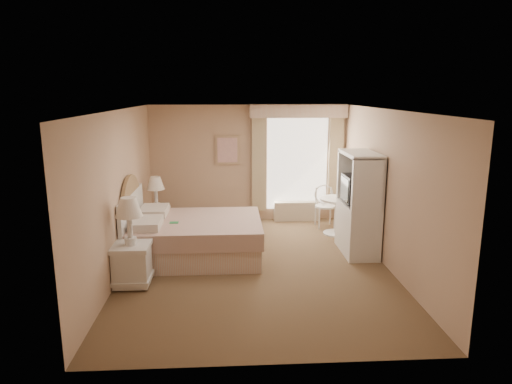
{
  "coord_description": "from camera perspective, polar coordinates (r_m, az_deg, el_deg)",
  "views": [
    {
      "loc": [
        -0.41,
        -6.96,
        2.77
      ],
      "look_at": [
        0.02,
        0.3,
        1.16
      ],
      "focal_mm": 32.0,
      "sensor_mm": 36.0,
      "label": 1
    }
  ],
  "objects": [
    {
      "name": "window",
      "position": [
        9.83,
        5.21,
        4.05
      ],
      "size": [
        2.05,
        0.22,
        2.51
      ],
      "color": "white",
      "rests_on": "room"
    },
    {
      "name": "round_table",
      "position": [
        9.11,
        10.09,
        -2.25
      ],
      "size": [
        0.69,
        0.69,
        0.73
      ],
      "color": "silver",
      "rests_on": "room"
    },
    {
      "name": "nightstand_far",
      "position": [
        9.13,
        -12.28,
        -2.67
      ],
      "size": [
        0.47,
        0.47,
        1.15
      ],
      "color": "white",
      "rests_on": "room"
    },
    {
      "name": "room",
      "position": [
        7.14,
        0.0,
        0.16
      ],
      "size": [
        4.21,
        5.51,
        2.51
      ],
      "color": "brown",
      "rests_on": "ground"
    },
    {
      "name": "cafe_chair",
      "position": [
        9.61,
        8.58,
        -1.32
      ],
      "size": [
        0.44,
        0.44,
        0.87
      ],
      "rotation": [
        0.0,
        0.0,
        0.06
      ],
      "color": "silver",
      "rests_on": "room"
    },
    {
      "name": "framed_art",
      "position": [
        9.75,
        -3.6,
        5.25
      ],
      "size": [
        0.52,
        0.04,
        0.62
      ],
      "color": "tan",
      "rests_on": "room"
    },
    {
      "name": "armoire",
      "position": [
        8.09,
        12.7,
        -2.43
      ],
      "size": [
        0.53,
        1.06,
        1.77
      ],
      "color": "white",
      "rests_on": "room"
    },
    {
      "name": "nightstand_near",
      "position": [
        6.87,
        -15.31,
        -7.4
      ],
      "size": [
        0.54,
        0.54,
        1.3
      ],
      "color": "white",
      "rests_on": "room"
    },
    {
      "name": "bed",
      "position": [
        7.85,
        -8.4,
        -5.49
      ],
      "size": [
        2.21,
        1.74,
        1.54
      ],
      "color": "tan",
      "rests_on": "room"
    }
  ]
}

